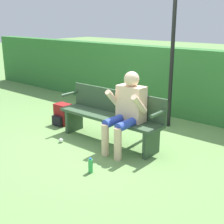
{
  "coord_description": "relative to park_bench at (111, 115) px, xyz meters",
  "views": [
    {
      "loc": [
        3.08,
        -3.6,
        1.96
      ],
      "look_at": [
        0.15,
        -0.1,
        0.56
      ],
      "focal_mm": 50.0,
      "sensor_mm": 36.0,
      "label": 1
    }
  ],
  "objects": [
    {
      "name": "ground_plane",
      "position": [
        0.0,
        -0.06,
        -0.45
      ],
      "size": [
        40.0,
        40.0,
        0.0
      ],
      "primitive_type": "plane",
      "color": "#668E4C"
    },
    {
      "name": "hedge_back",
      "position": [
        0.0,
        1.95,
        0.24
      ],
      "size": [
        12.0,
        0.35,
        1.37
      ],
      "color": "#337033",
      "rests_on": "ground"
    },
    {
      "name": "park_bench",
      "position": [
        0.0,
        0.0,
        0.0
      ],
      "size": [
        1.87,
        0.42,
        0.83
      ],
      "color": "#334C33",
      "rests_on": "ground"
    },
    {
      "name": "person_seated",
      "position": [
        0.41,
        -0.12,
        0.22
      ],
      "size": [
        0.57,
        0.63,
        1.2
      ],
      "color": "beige",
      "rests_on": "ground"
    },
    {
      "name": "backpack",
      "position": [
        -1.24,
        0.04,
        -0.26
      ],
      "size": [
        0.3,
        0.3,
        0.4
      ],
      "color": "maroon",
      "rests_on": "ground"
    },
    {
      "name": "water_bottle",
      "position": [
        0.5,
        -1.01,
        -0.35
      ],
      "size": [
        0.06,
        0.06,
        0.21
      ],
      "color": "green",
      "rests_on": "ground"
    },
    {
      "name": "signpost",
      "position": [
        0.35,
        1.24,
        1.2
      ],
      "size": [
        0.48,
        0.09,
        2.81
      ],
      "color": "black",
      "rests_on": "ground"
    },
    {
      "name": "litter_crumple",
      "position": [
        -0.58,
        -0.58,
        -0.41
      ],
      "size": [
        0.07,
        0.07,
        0.07
      ],
      "color": "silver",
      "rests_on": "ground"
    }
  ]
}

